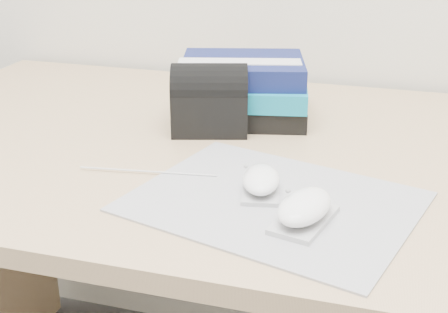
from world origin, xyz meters
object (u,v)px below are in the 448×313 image
(mouse_rear, at_px, (261,181))
(desk, at_px, (312,256))
(mouse_front, at_px, (304,209))
(book_stack, at_px, (244,89))
(pouch, at_px, (210,99))

(mouse_rear, bearing_deg, desk, 78.74)
(desk, height_order, mouse_front, mouse_front)
(desk, relative_size, mouse_front, 13.77)
(book_stack, distance_m, pouch, 0.10)
(book_stack, bearing_deg, desk, -24.48)
(pouch, bearing_deg, book_stack, 65.57)
(desk, distance_m, pouch, 0.35)
(mouse_rear, distance_m, book_stack, 0.33)
(mouse_front, distance_m, book_stack, 0.42)
(book_stack, height_order, pouch, pouch)
(desk, relative_size, book_stack, 6.12)
(mouse_front, height_order, pouch, pouch)
(desk, height_order, book_stack, book_stack)
(mouse_rear, height_order, mouse_front, mouse_front)
(desk, bearing_deg, mouse_rear, -101.26)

